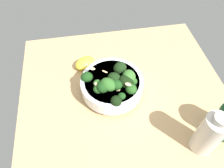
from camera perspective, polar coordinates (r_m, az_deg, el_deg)
ground_plane at (r=68.47cm, az=3.58°, el=-4.47°), size 65.85×65.85×3.37cm
bowl_of_broccoli at (r=64.61cm, az=0.18°, el=-0.07°), size 19.76×19.11×10.18cm
lemon_wedge at (r=74.41cm, az=-7.26°, el=5.59°), size 7.89×8.67×3.69cm
bottle_short at (r=58.12cm, az=24.63°, el=-12.10°), size 5.94×5.94×15.14cm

